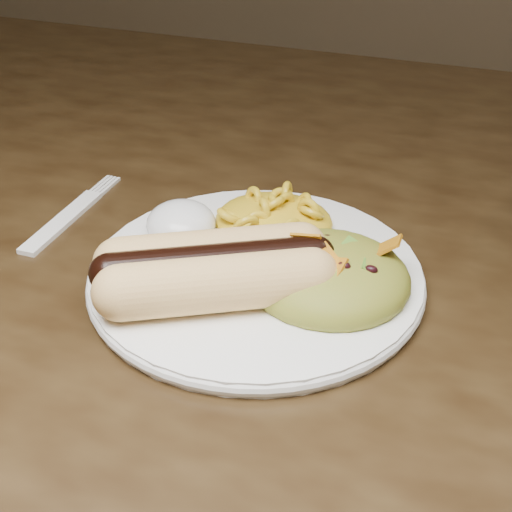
% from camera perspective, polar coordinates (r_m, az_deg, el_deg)
% --- Properties ---
extents(table, '(1.60, 0.90, 0.75)m').
position_cam_1_polar(table, '(0.62, 2.60, -5.32)').
color(table, '#362713').
rests_on(table, floor).
extents(plate, '(0.26, 0.26, 0.01)m').
position_cam_1_polar(plate, '(0.50, 0.00, -1.54)').
color(plate, white).
rests_on(plate, table).
extents(hotdog, '(0.13, 0.12, 0.04)m').
position_cam_1_polar(hotdog, '(0.46, -3.34, -1.00)').
color(hotdog, '#FBD685').
rests_on(hotdog, plate).
extents(mac_and_cheese, '(0.11, 0.10, 0.03)m').
position_cam_1_polar(mac_and_cheese, '(0.53, 1.44, 4.00)').
color(mac_and_cheese, yellow).
rests_on(mac_and_cheese, plate).
extents(sour_cream, '(0.07, 0.07, 0.03)m').
position_cam_1_polar(sour_cream, '(0.53, -6.06, 3.33)').
color(sour_cream, white).
rests_on(sour_cream, plate).
extents(taco_salad, '(0.11, 0.10, 0.05)m').
position_cam_1_polar(taco_salad, '(0.47, 5.87, -0.53)').
color(taco_salad, '#B1651F').
rests_on(taco_salad, plate).
extents(fork, '(0.02, 0.13, 0.00)m').
position_cam_1_polar(fork, '(0.59, -15.25, 2.68)').
color(fork, white).
rests_on(fork, table).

